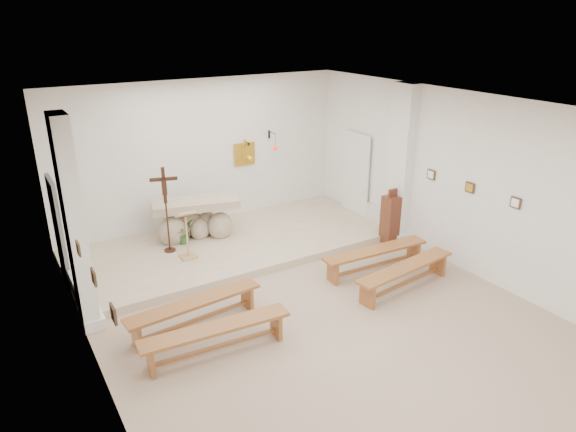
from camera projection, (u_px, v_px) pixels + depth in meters
ground at (325, 322)px, 8.59m from camera, size 7.00×10.00×0.00m
wall_left at (95, 282)px, 6.26m from camera, size 0.02×10.00×3.50m
wall_right at (479, 189)px, 9.64m from camera, size 0.02×10.00×3.50m
wall_back at (203, 155)px, 11.92m from camera, size 7.00×0.02×3.50m
ceiling at (332, 113)px, 7.32m from camera, size 7.00×10.00×0.02m
sanctuary_platform at (234, 244)px, 11.35m from camera, size 6.98×3.00×0.15m
pilaster_left at (75, 226)px, 7.91m from camera, size 0.26×0.55×3.50m
pilaster_right at (401, 165)px, 11.17m from camera, size 0.26×0.55×3.50m
gold_wall_relief at (244, 154)px, 12.44m from camera, size 0.55×0.04×0.55m
sanctuary_lamp at (275, 146)px, 12.52m from camera, size 0.11×0.36×0.44m
station_frame_left_front at (113, 314)px, 5.65m from camera, size 0.03×0.20×0.20m
station_frame_left_mid at (94, 277)px, 6.44m from camera, size 0.03×0.20×0.20m
station_frame_left_rear at (78, 248)px, 7.24m from camera, size 0.03×0.20×0.20m
station_frame_right_front at (516, 203)px, 9.01m from camera, size 0.03×0.20×0.20m
station_frame_right_mid at (470, 187)px, 9.80m from camera, size 0.03×0.20×0.20m
station_frame_right_rear at (431, 175)px, 10.60m from camera, size 0.03×0.20×0.20m
radiator_left at (76, 292)px, 8.98m from camera, size 0.10×0.85×0.52m
radiator_right at (377, 217)px, 12.30m from camera, size 0.10×0.85×0.52m
altar at (196, 221)px, 11.39m from camera, size 1.98×1.15×0.96m
lectern at (187, 234)px, 10.35m from camera, size 0.38×0.33×1.04m
crucifix_stand at (166, 204)px, 10.45m from camera, size 0.54×0.24×1.83m
potted_plant at (183, 232)px, 11.14m from camera, size 0.60×0.59×0.50m
donation_pedestal at (391, 219)px, 11.40m from camera, size 0.34×0.34×1.27m
bench_left_front at (195, 307)px, 8.32m from camera, size 2.33×0.56×0.49m
bench_right_front at (375, 255)px, 10.16m from camera, size 2.32×0.50×0.49m
bench_left_second at (216, 333)px, 7.65m from camera, size 2.32×0.53×0.49m
bench_right_second at (405, 272)px, 9.49m from camera, size 2.33×0.63×0.49m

